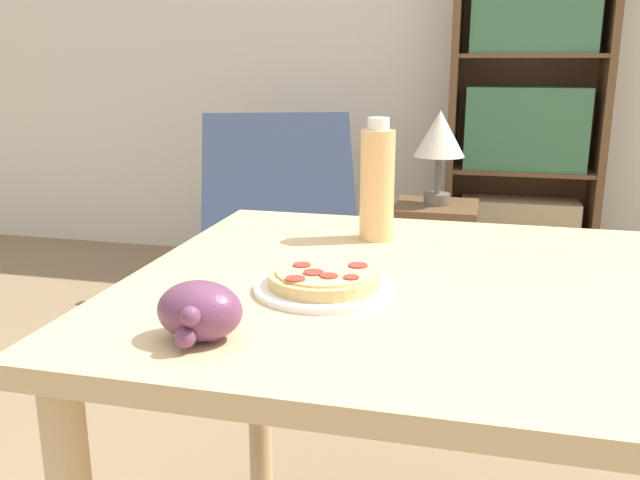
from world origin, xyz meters
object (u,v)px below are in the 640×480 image
at_px(pizza_on_plate, 324,282).
at_px(lounge_chair_near, 279,259).
at_px(grape_bunch, 199,312).
at_px(side_table, 434,264).
at_px(bookshelf, 526,124).
at_px(drink_bottle, 377,183).
at_px(table_lamp, 440,138).

relative_size(pizza_on_plate, lounge_chair_near, 0.24).
height_order(grape_bunch, side_table, grape_bunch).
height_order(grape_bunch, bookshelf, bookshelf).
distance_m(grape_bunch, drink_bottle, 0.60).
bearing_deg(lounge_chair_near, pizza_on_plate, -88.79).
distance_m(pizza_on_plate, side_table, 1.87).
bearing_deg(drink_bottle, side_table, 89.11).
distance_m(grape_bunch, table_lamp, 2.04).
relative_size(side_table, table_lamp, 1.36).
height_order(grape_bunch, lounge_chair_near, lounge_chair_near).
xyz_separation_m(side_table, table_lamp, (0.00, 0.00, 0.54)).
height_order(drink_bottle, bookshelf, bookshelf).
height_order(pizza_on_plate, side_table, pizza_on_plate).
distance_m(pizza_on_plate, lounge_chair_near, 1.82).
bearing_deg(table_lamp, side_table, 0.00).
height_order(pizza_on_plate, lounge_chair_near, lounge_chair_near).
distance_m(pizza_on_plate, drink_bottle, 0.36).
bearing_deg(lounge_chair_near, side_table, -5.29).
xyz_separation_m(drink_bottle, table_lamp, (0.02, 1.46, -0.07)).
bearing_deg(table_lamp, lounge_chair_near, -166.64).
distance_m(drink_bottle, table_lamp, 1.46).
bearing_deg(grape_bunch, drink_bottle, 75.97).
distance_m(grape_bunch, side_table, 2.11).
distance_m(bookshelf, table_lamp, 0.79).
bearing_deg(table_lamp, pizza_on_plate, -91.63).
height_order(lounge_chair_near, side_table, lounge_chair_near).
bearing_deg(drink_bottle, pizza_on_plate, -94.75).
height_order(side_table, table_lamp, table_lamp).
bearing_deg(pizza_on_plate, drink_bottle, 85.25).
relative_size(drink_bottle, table_lamp, 0.64).
relative_size(drink_bottle, lounge_chair_near, 0.27).
distance_m(pizza_on_plate, grape_bunch, 0.26).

